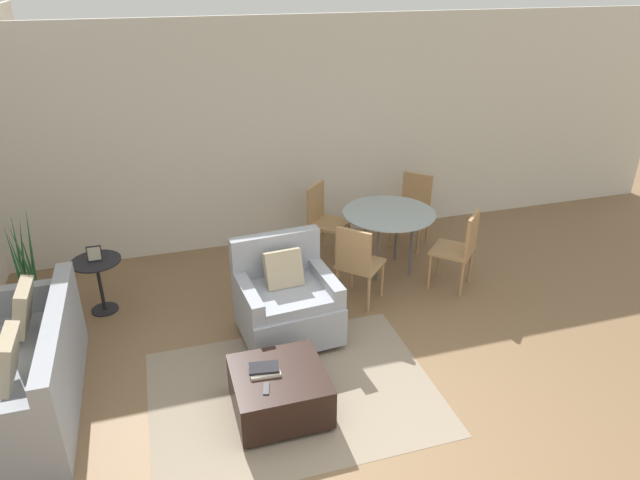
{
  "coord_description": "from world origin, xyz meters",
  "views": [
    {
      "loc": [
        -1.13,
        -2.83,
        3.26
      ],
      "look_at": [
        0.37,
        2.1,
        0.75
      ],
      "focal_mm": 32.0,
      "sensor_mm": 36.0,
      "label": 1
    }
  ],
  "objects_px": {
    "picture_frame": "(94,254)",
    "dining_chair_near_left": "(357,260)",
    "book_stack": "(264,370)",
    "side_table": "(98,275)",
    "ottoman": "(279,390)",
    "dining_chair_near_right": "(461,245)",
    "tv_remote_primary": "(266,389)",
    "dining_table": "(389,219)",
    "armchair": "(286,302)",
    "dining_chair_far_right": "(413,205)",
    "dining_chair_far_left": "(323,216)",
    "potted_plant": "(34,301)",
    "couch": "(20,377)"
  },
  "relations": [
    {
      "from": "ottoman",
      "to": "dining_chair_far_left",
      "type": "relative_size",
      "value": 0.81
    },
    {
      "from": "dining_chair_near_right",
      "to": "potted_plant",
      "type": "bearing_deg",
      "value": 171.76
    },
    {
      "from": "book_stack",
      "to": "ottoman",
      "type": "bearing_deg",
      "value": -24.92
    },
    {
      "from": "picture_frame",
      "to": "dining_chair_near_left",
      "type": "distance_m",
      "value": 2.63
    },
    {
      "from": "dining_chair_far_right",
      "to": "dining_chair_near_left",
      "type": "bearing_deg",
      "value": -135.0
    },
    {
      "from": "dining_table",
      "to": "dining_chair_far_left",
      "type": "height_order",
      "value": "dining_chair_far_left"
    },
    {
      "from": "picture_frame",
      "to": "dining_table",
      "type": "xyz_separation_m",
      "value": [
        3.15,
        -0.04,
        -0.02
      ]
    },
    {
      "from": "side_table",
      "to": "dining_chair_far_left",
      "type": "distance_m",
      "value": 2.62
    },
    {
      "from": "tv_remote_primary",
      "to": "dining_chair_far_left",
      "type": "bearing_deg",
      "value": 64.62
    },
    {
      "from": "dining_chair_near_left",
      "to": "book_stack",
      "type": "bearing_deg",
      "value": -133.87
    },
    {
      "from": "book_stack",
      "to": "side_table",
      "type": "height_order",
      "value": "side_table"
    },
    {
      "from": "armchair",
      "to": "dining_chair_far_left",
      "type": "xyz_separation_m",
      "value": [
        0.83,
        1.53,
        0.15
      ]
    },
    {
      "from": "armchair",
      "to": "tv_remote_primary",
      "type": "xyz_separation_m",
      "value": [
        -0.44,
        -1.17,
        0.02
      ]
    },
    {
      "from": "picture_frame",
      "to": "dining_chair_far_left",
      "type": "bearing_deg",
      "value": 12.34
    },
    {
      "from": "dining_chair_near_left",
      "to": "dining_chair_near_right",
      "type": "bearing_deg",
      "value": 0.0
    },
    {
      "from": "picture_frame",
      "to": "dining_chair_near_right",
      "type": "xyz_separation_m",
      "value": [
        3.75,
        -0.64,
        -0.15
      ]
    },
    {
      "from": "picture_frame",
      "to": "dining_chair_far_left",
      "type": "relative_size",
      "value": 0.17
    },
    {
      "from": "dining_table",
      "to": "couch",
      "type": "bearing_deg",
      "value": -160.76
    },
    {
      "from": "book_stack",
      "to": "dining_chair_far_left",
      "type": "bearing_deg",
      "value": 63.4
    },
    {
      "from": "dining_chair_near_right",
      "to": "side_table",
      "type": "bearing_deg",
      "value": 170.37
    },
    {
      "from": "dining_chair_near_right",
      "to": "couch",
      "type": "bearing_deg",
      "value": -170.82
    },
    {
      "from": "book_stack",
      "to": "dining_chair_far_right",
      "type": "bearing_deg",
      "value": 45.58
    },
    {
      "from": "ottoman",
      "to": "dining_chair_far_right",
      "type": "relative_size",
      "value": 0.81
    },
    {
      "from": "couch",
      "to": "dining_chair_far_right",
      "type": "relative_size",
      "value": 1.98
    },
    {
      "from": "picture_frame",
      "to": "dining_chair_far_left",
      "type": "distance_m",
      "value": 2.62
    },
    {
      "from": "dining_table",
      "to": "dining_chair_near_left",
      "type": "bearing_deg",
      "value": -135.0
    },
    {
      "from": "picture_frame",
      "to": "potted_plant",
      "type": "bearing_deg",
      "value": -179.91
    },
    {
      "from": "tv_remote_primary",
      "to": "dining_chair_far_right",
      "type": "xyz_separation_m",
      "value": [
        2.47,
        2.69,
        0.13
      ]
    },
    {
      "from": "ottoman",
      "to": "book_stack",
      "type": "relative_size",
      "value": 2.89
    },
    {
      "from": "dining_chair_far_right",
      "to": "dining_chair_far_left",
      "type": "bearing_deg",
      "value": 180.0
    },
    {
      "from": "side_table",
      "to": "couch",
      "type": "bearing_deg",
      "value": -112.49
    },
    {
      "from": "dining_table",
      "to": "dining_chair_far_right",
      "type": "height_order",
      "value": "dining_chair_far_right"
    },
    {
      "from": "tv_remote_primary",
      "to": "side_table",
      "type": "relative_size",
      "value": 0.24
    },
    {
      "from": "tv_remote_primary",
      "to": "dining_chair_near_left",
      "type": "bearing_deg",
      "value": 49.56
    },
    {
      "from": "book_stack",
      "to": "picture_frame",
      "type": "xyz_separation_m",
      "value": [
        -1.3,
        1.93,
        0.26
      ]
    },
    {
      "from": "tv_remote_primary",
      "to": "dining_chair_far_right",
      "type": "relative_size",
      "value": 0.15
    },
    {
      "from": "couch",
      "to": "dining_chair_near_right",
      "type": "bearing_deg",
      "value": 9.18
    },
    {
      "from": "potted_plant",
      "to": "picture_frame",
      "type": "xyz_separation_m",
      "value": [
        0.64,
        0.0,
        0.43
      ]
    },
    {
      "from": "tv_remote_primary",
      "to": "dining_table",
      "type": "height_order",
      "value": "dining_table"
    },
    {
      "from": "book_stack",
      "to": "dining_chair_near_right",
      "type": "relative_size",
      "value": 0.28
    },
    {
      "from": "couch",
      "to": "dining_chair_far_left",
      "type": "distance_m",
      "value": 3.64
    },
    {
      "from": "dining_chair_near_left",
      "to": "dining_chair_far_right",
      "type": "height_order",
      "value": "same"
    },
    {
      "from": "tv_remote_primary",
      "to": "picture_frame",
      "type": "distance_m",
      "value": 2.5
    },
    {
      "from": "ottoman",
      "to": "dining_chair_near_left",
      "type": "relative_size",
      "value": 0.81
    },
    {
      "from": "book_stack",
      "to": "side_table",
      "type": "xyz_separation_m",
      "value": [
        -1.3,
        1.93,
        0.01
      ]
    },
    {
      "from": "book_stack",
      "to": "dining_table",
      "type": "relative_size",
      "value": 0.24
    },
    {
      "from": "dining_table",
      "to": "dining_chair_far_right",
      "type": "xyz_separation_m",
      "value": [
        0.6,
        0.6,
        -0.13
      ]
    },
    {
      "from": "book_stack",
      "to": "dining_chair_near_right",
      "type": "xyz_separation_m",
      "value": [
        2.44,
        1.3,
        0.11
      ]
    },
    {
      "from": "ottoman",
      "to": "book_stack",
      "type": "distance_m",
      "value": 0.22
    },
    {
      "from": "armchair",
      "to": "picture_frame",
      "type": "xyz_separation_m",
      "value": [
        -1.72,
        0.97,
        0.29
      ]
    }
  ]
}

